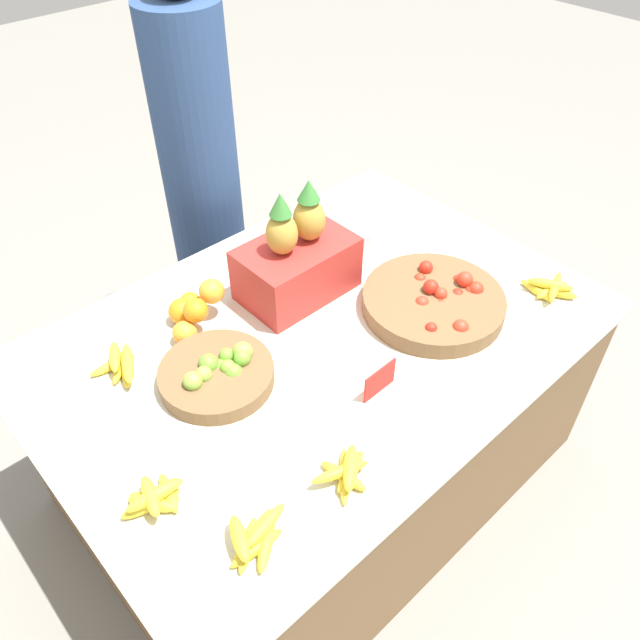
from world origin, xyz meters
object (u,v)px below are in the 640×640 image
object	(u,v)px
tomato_basket	(435,302)
produce_crate	(297,261)
lime_bowl	(218,373)
metal_bowl	(348,225)
vendor_person	(203,189)
price_sign	(380,380)

from	to	relation	value
tomato_basket	produce_crate	distance (m)	0.45
lime_bowl	metal_bowl	bearing A→B (deg)	19.47
tomato_basket	vendor_person	world-z (taller)	vendor_person
metal_bowl	produce_crate	distance (m)	0.39
price_sign	vendor_person	world-z (taller)	vendor_person
lime_bowl	vendor_person	distance (m)	1.00
lime_bowl	tomato_basket	world-z (taller)	tomato_basket
metal_bowl	vendor_person	xyz separation A→B (m)	(-0.24, 0.57, -0.00)
metal_bowl	produce_crate	world-z (taller)	produce_crate
metal_bowl	produce_crate	size ratio (longest dim) A/B	0.73
lime_bowl	metal_bowl	xyz separation A→B (m)	(0.77, 0.27, 0.00)
metal_bowl	produce_crate	xyz separation A→B (m)	(-0.35, -0.13, 0.09)
metal_bowl	tomato_basket	bearing A→B (deg)	-101.13
price_sign	lime_bowl	bearing A→B (deg)	131.07
lime_bowl	metal_bowl	distance (m)	0.82
produce_crate	price_sign	bearing A→B (deg)	-104.05
vendor_person	price_sign	bearing A→B (deg)	-101.24
price_sign	vendor_person	xyz separation A→B (m)	(0.23, 1.18, -0.01)
lime_bowl	produce_crate	world-z (taller)	produce_crate
lime_bowl	vendor_person	size ratio (longest dim) A/B	0.20
lime_bowl	tomato_basket	distance (m)	0.71
vendor_person	metal_bowl	bearing A→B (deg)	-67.36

